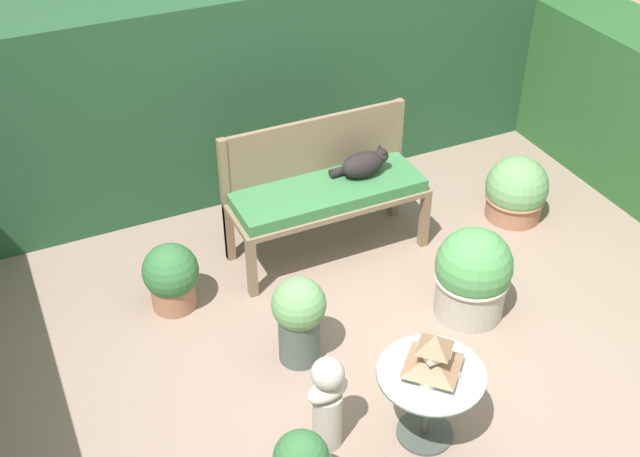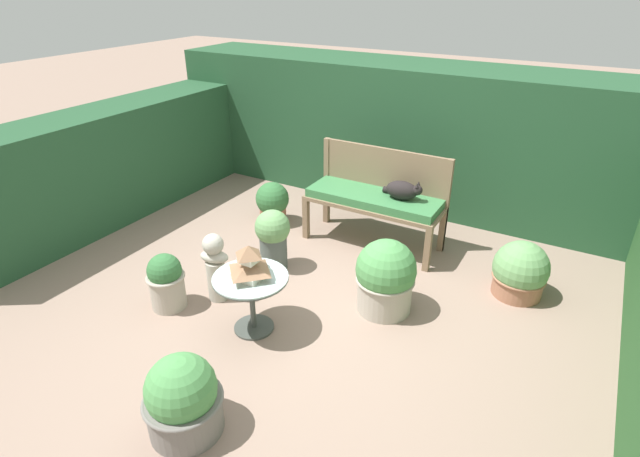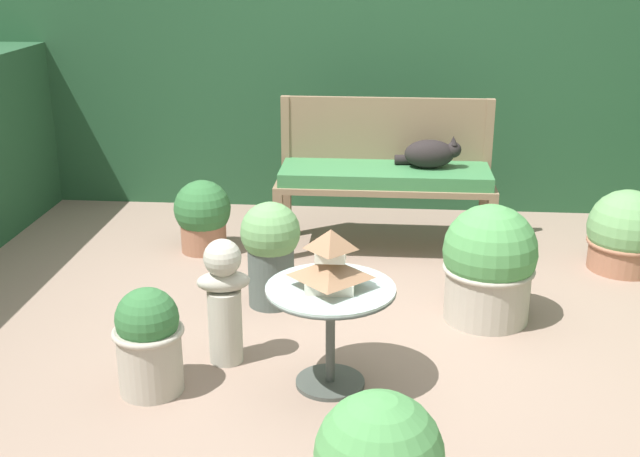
{
  "view_description": "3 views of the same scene",
  "coord_description": "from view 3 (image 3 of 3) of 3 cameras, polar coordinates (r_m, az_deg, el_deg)",
  "views": [
    {
      "loc": [
        -1.94,
        -3.06,
        3.67
      ],
      "look_at": [
        -0.22,
        0.63,
        0.71
      ],
      "focal_mm": 45.0,
      "sensor_mm": 36.0,
      "label": 1
    },
    {
      "loc": [
        1.98,
        -3.12,
        2.61
      ],
      "look_at": [
        0.0,
        0.31,
        0.56
      ],
      "focal_mm": 28.0,
      "sensor_mm": 36.0,
      "label": 2
    },
    {
      "loc": [
        0.11,
        -3.88,
        1.96
      ],
      "look_at": [
        -0.25,
        0.4,
        0.44
      ],
      "focal_mm": 45.0,
      "sensor_mm": 36.0,
      "label": 3
    }
  ],
  "objects": [
    {
      "name": "pagoda_birdhouse",
      "position": [
        3.59,
        0.77,
        -2.47
      ],
      "size": [
        0.29,
        0.29,
        0.28
      ],
      "color": "silver",
      "rests_on": "patio_table"
    },
    {
      "name": "garden_bust",
      "position": [
        3.94,
        -6.83,
        -4.9
      ],
      "size": [
        0.28,
        0.2,
        0.64
      ],
      "rotation": [
        0.0,
        0.0,
        0.22
      ],
      "color": "#B7B2A3",
      "rests_on": "ground"
    },
    {
      "name": "cat",
      "position": [
        5.31,
        7.85,
        5.29
      ],
      "size": [
        0.43,
        0.21,
        0.21
      ],
      "rotation": [
        0.0,
        0.0,
        0.06
      ],
      "color": "black",
      "rests_on": "garden_bench"
    },
    {
      "name": "ground",
      "position": [
        4.35,
        2.81,
        -7.3
      ],
      "size": [
        30.0,
        30.0,
        0.0
      ],
      "primitive_type": "plane",
      "color": "gray"
    },
    {
      "name": "bench_backrest",
      "position": [
        5.49,
        4.71,
        6.4
      ],
      "size": [
        1.43,
        0.06,
        1.0
      ],
      "color": "#7F664C",
      "rests_on": "ground"
    },
    {
      "name": "potted_plant_table_near",
      "position": [
        5.43,
        20.91,
        -0.41
      ],
      "size": [
        0.49,
        0.49,
        0.52
      ],
      "color": "#9E664C",
      "rests_on": "ground"
    },
    {
      "name": "patio_table",
      "position": [
        3.68,
        0.75,
        -5.73
      ],
      "size": [
        0.6,
        0.6,
        0.5
      ],
      "color": "#424742",
      "rests_on": "ground"
    },
    {
      "name": "potted_plant_bench_left",
      "position": [
        4.46,
        11.92,
        -2.56
      ],
      "size": [
        0.51,
        0.51,
        0.66
      ],
      "color": "#ADA393",
      "rests_on": "ground"
    },
    {
      "name": "garden_bench",
      "position": [
        5.32,
        4.63,
        3.44
      ],
      "size": [
        1.43,
        0.51,
        0.58
      ],
      "color": "#7F664C",
      "rests_on": "ground"
    },
    {
      "name": "potted_plant_path_edge",
      "position": [
        3.78,
        -12.09,
        -7.77
      ],
      "size": [
        0.33,
        0.33,
        0.51
      ],
      "color": "#ADA393",
      "rests_on": "ground"
    },
    {
      "name": "foliage_hedge_back",
      "position": [
        6.65,
        3.78,
        9.67
      ],
      "size": [
        6.4,
        1.04,
        1.65
      ],
      "primitive_type": "cube",
      "color": "#234C2D",
      "rests_on": "ground"
    },
    {
      "name": "potted_plant_table_far",
      "position": [
        4.54,
        -3.53,
        -1.43
      ],
      "size": [
        0.34,
        0.34,
        0.61
      ],
      "color": "#4C5651",
      "rests_on": "ground"
    },
    {
      "name": "potted_plant_patio_mid",
      "position": [
        5.43,
        -8.34,
        0.9
      ],
      "size": [
        0.38,
        0.38,
        0.49
      ],
      "color": "#9E664C",
      "rests_on": "ground"
    }
  ]
}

